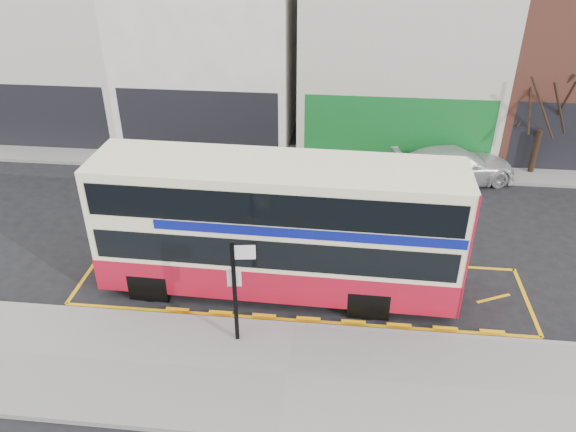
# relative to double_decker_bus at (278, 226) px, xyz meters

# --- Properties ---
(ground) EXTENTS (120.00, 120.00, 0.00)m
(ground) POSITION_rel_double_decker_bus_xyz_m (0.65, -1.47, -2.26)
(ground) COLOR black
(ground) RESTS_ON ground
(pavement) EXTENTS (40.00, 4.00, 0.15)m
(pavement) POSITION_rel_double_decker_bus_xyz_m (0.65, -3.77, -2.18)
(pavement) COLOR gray
(pavement) RESTS_ON ground
(kerb) EXTENTS (40.00, 0.15, 0.15)m
(kerb) POSITION_rel_double_decker_bus_xyz_m (0.65, -1.84, -2.18)
(kerb) COLOR gray
(kerb) RESTS_ON ground
(far_pavement) EXTENTS (50.00, 3.00, 0.15)m
(far_pavement) POSITION_rel_double_decker_bus_xyz_m (0.65, 9.53, -2.18)
(far_pavement) COLOR gray
(far_pavement) RESTS_ON ground
(road_markings) EXTENTS (14.00, 3.40, 0.01)m
(road_markings) POSITION_rel_double_decker_bus_xyz_m (0.65, 0.13, -2.25)
(road_markings) COLOR #FFB60D
(road_markings) RESTS_ON ground
(terrace_far_left) EXTENTS (8.00, 8.01, 10.80)m
(terrace_far_left) POSITION_rel_double_decker_bus_xyz_m (-12.85, 13.52, 2.56)
(terrace_far_left) COLOR beige
(terrace_far_left) RESTS_ON ground
(terrace_left) EXTENTS (8.00, 8.01, 11.80)m
(terrace_left) POSITION_rel_double_decker_bus_xyz_m (-4.85, 13.52, 3.06)
(terrace_left) COLOR white
(terrace_left) RESTS_ON ground
(terrace_green_shop) EXTENTS (9.00, 8.01, 11.30)m
(terrace_green_shop) POSITION_rel_double_decker_bus_xyz_m (4.15, 13.52, 2.81)
(terrace_green_shop) COLOR beige
(terrace_green_shop) RESTS_ON ground
(double_decker_bus) EXTENTS (10.81, 2.71, 4.30)m
(double_decker_bus) POSITION_rel_double_decker_bus_xyz_m (0.00, 0.00, 0.00)
(double_decker_bus) COLOR #FDF4C1
(double_decker_bus) RESTS_ON ground
(bus_stop_post) EXTENTS (0.80, 0.16, 3.19)m
(bus_stop_post) POSITION_rel_double_decker_bus_xyz_m (-0.78, -2.58, -0.20)
(bus_stop_post) COLOR black
(bus_stop_post) RESTS_ON pavement
(car_silver) EXTENTS (3.89, 1.98, 1.27)m
(car_silver) POSITION_rel_double_decker_bus_xyz_m (-5.69, 7.24, -1.62)
(car_silver) COLOR #B5B6BA
(car_silver) RESTS_ON ground
(car_grey) EXTENTS (4.01, 2.22, 1.25)m
(car_grey) POSITION_rel_double_decker_bus_xyz_m (-1.48, 6.99, -1.63)
(car_grey) COLOR #3A3C41
(car_grey) RESTS_ON ground
(car_white) EXTENTS (5.60, 3.50, 1.51)m
(car_white) POSITION_rel_double_decker_bus_xyz_m (6.54, 8.15, -1.50)
(car_white) COLOR silver
(car_white) RESTS_ON ground
(street_tree_right) EXTENTS (2.62, 2.62, 5.67)m
(street_tree_right) POSITION_rel_double_decker_bus_xyz_m (10.06, 9.23, 1.60)
(street_tree_right) COLOR black
(street_tree_right) RESTS_ON ground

